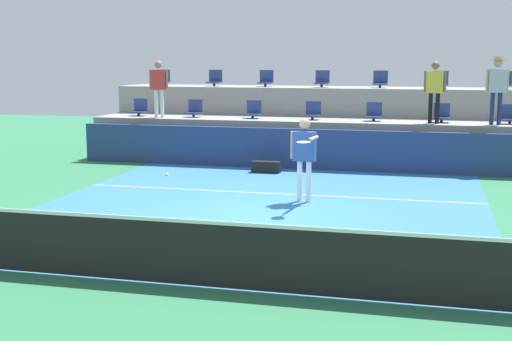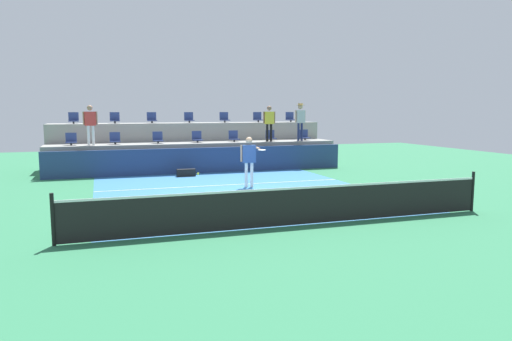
% 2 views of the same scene
% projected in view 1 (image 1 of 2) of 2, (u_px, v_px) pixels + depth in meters
% --- Properties ---
extents(ground_plane, '(40.00, 40.00, 0.00)m').
position_uv_depth(ground_plane, '(250.00, 218.00, 13.04)').
color(ground_plane, '#2D754C').
extents(court_inner_paint, '(9.00, 10.00, 0.01)m').
position_uv_depth(court_inner_paint, '(262.00, 207.00, 14.00)').
color(court_inner_paint, teal).
rests_on(court_inner_paint, ground_plane).
extents(court_service_line, '(9.00, 0.06, 0.00)m').
position_uv_depth(court_service_line, '(277.00, 194.00, 15.34)').
color(court_service_line, white).
rests_on(court_service_line, ground_plane).
extents(tennis_net, '(10.48, 0.08, 1.07)m').
position_uv_depth(tennis_net, '(174.00, 249.00, 9.13)').
color(tennis_net, black).
rests_on(tennis_net, ground_plane).
extents(sponsor_backboard, '(13.00, 0.16, 1.10)m').
position_uv_depth(sponsor_backboard, '(305.00, 149.00, 18.70)').
color(sponsor_backboard, navy).
rests_on(sponsor_backboard, ground_plane).
extents(seating_tier_lower, '(13.00, 1.80, 1.25)m').
position_uv_depth(seating_tier_lower, '(313.00, 141.00, 19.93)').
color(seating_tier_lower, gray).
rests_on(seating_tier_lower, ground_plane).
extents(seating_tier_upper, '(13.00, 1.80, 2.10)m').
position_uv_depth(seating_tier_upper, '(323.00, 121.00, 21.58)').
color(seating_tier_upper, gray).
rests_on(seating_tier_upper, ground_plane).
extents(stadium_chair_lower_far_left, '(0.44, 0.40, 0.52)m').
position_uv_depth(stadium_chair_lower_far_left, '(140.00, 109.00, 21.01)').
color(stadium_chair_lower_far_left, '#2D2D33').
rests_on(stadium_chair_lower_far_left, seating_tier_lower).
extents(stadium_chair_lower_left, '(0.44, 0.40, 0.52)m').
position_uv_depth(stadium_chair_lower_left, '(194.00, 110.00, 20.59)').
color(stadium_chair_lower_left, '#2D2D33').
rests_on(stadium_chair_lower_left, seating_tier_lower).
extents(stadium_chair_lower_mid_left, '(0.44, 0.40, 0.52)m').
position_uv_depth(stadium_chair_lower_mid_left, '(253.00, 111.00, 20.15)').
color(stadium_chair_lower_mid_left, '#2D2D33').
rests_on(stadium_chair_lower_mid_left, seating_tier_lower).
extents(stadium_chair_lower_center, '(0.44, 0.40, 0.52)m').
position_uv_depth(stadium_chair_lower_center, '(313.00, 112.00, 19.73)').
color(stadium_chair_lower_center, '#2D2D33').
rests_on(stadium_chair_lower_center, seating_tier_lower).
extents(stadium_chair_lower_mid_right, '(0.44, 0.40, 0.52)m').
position_uv_depth(stadium_chair_lower_mid_right, '(374.00, 113.00, 19.31)').
color(stadium_chair_lower_mid_right, '#2D2D33').
rests_on(stadium_chair_lower_mid_right, seating_tier_lower).
extents(stadium_chair_lower_right, '(0.44, 0.40, 0.52)m').
position_uv_depth(stadium_chair_lower_right, '(442.00, 115.00, 18.87)').
color(stadium_chair_lower_right, '#2D2D33').
rests_on(stadium_chair_lower_right, seating_tier_lower).
extents(stadium_chair_lower_far_right, '(0.44, 0.40, 0.52)m').
position_uv_depth(stadium_chair_lower_far_right, '(510.00, 116.00, 18.45)').
color(stadium_chair_lower_far_right, '#2D2D33').
rests_on(stadium_chair_lower_far_right, seating_tier_lower).
extents(stadium_chair_upper_far_left, '(0.44, 0.40, 0.52)m').
position_uv_depth(stadium_chair_upper_far_left, '(163.00, 79.00, 22.58)').
color(stadium_chair_upper_far_left, '#2D2D33').
rests_on(stadium_chair_upper_far_left, seating_tier_upper).
extents(stadium_chair_upper_left, '(0.44, 0.40, 0.52)m').
position_uv_depth(stadium_chair_upper_left, '(215.00, 79.00, 22.15)').
color(stadium_chair_upper_left, '#2D2D33').
rests_on(stadium_chair_upper_left, seating_tier_upper).
extents(stadium_chair_upper_mid_left, '(0.44, 0.40, 0.52)m').
position_uv_depth(stadium_chair_upper_mid_left, '(266.00, 80.00, 21.75)').
color(stadium_chair_upper_mid_left, '#2D2D33').
rests_on(stadium_chair_upper_mid_left, seating_tier_upper).
extents(stadium_chair_upper_center, '(0.44, 0.40, 0.52)m').
position_uv_depth(stadium_chair_upper_center, '(322.00, 80.00, 21.32)').
color(stadium_chair_upper_center, '#2D2D33').
rests_on(stadium_chair_upper_center, seating_tier_upper).
extents(stadium_chair_upper_mid_right, '(0.44, 0.40, 0.52)m').
position_uv_depth(stadium_chair_upper_mid_right, '(380.00, 81.00, 20.89)').
color(stadium_chair_upper_mid_right, '#2D2D33').
rests_on(stadium_chair_upper_mid_right, seating_tier_upper).
extents(stadium_chair_upper_right, '(0.44, 0.40, 0.52)m').
position_uv_depth(stadium_chair_upper_right, '(441.00, 81.00, 20.46)').
color(stadium_chair_upper_right, '#2D2D33').
rests_on(stadium_chair_upper_right, seating_tier_upper).
extents(stadium_chair_upper_far_right, '(0.44, 0.40, 0.52)m').
position_uv_depth(stadium_chair_upper_far_right, '(504.00, 82.00, 20.03)').
color(stadium_chair_upper_far_right, '#2D2D33').
rests_on(stadium_chair_upper_far_right, seating_tier_upper).
extents(tennis_player, '(0.61, 1.27, 1.77)m').
position_uv_depth(tennis_player, '(304.00, 151.00, 14.32)').
color(tennis_player, white).
rests_on(tennis_player, ground_plane).
extents(spectator_in_grey, '(0.59, 0.23, 1.67)m').
position_uv_depth(spectator_in_grey, '(159.00, 83.00, 20.33)').
color(spectator_in_grey, white).
rests_on(spectator_in_grey, seating_tier_lower).
extents(spectator_leaning_on_rail, '(0.59, 0.25, 1.66)m').
position_uv_depth(spectator_leaning_on_rail, '(435.00, 86.00, 18.43)').
color(spectator_leaning_on_rail, black).
rests_on(spectator_leaning_on_rail, seating_tier_lower).
extents(spectator_with_hat, '(0.60, 0.50, 1.79)m').
position_uv_depth(spectator_with_hat, '(497.00, 83.00, 18.03)').
color(spectator_with_hat, navy).
rests_on(spectator_with_hat, seating_tier_lower).
extents(tennis_ball, '(0.07, 0.07, 0.07)m').
position_uv_depth(tennis_ball, '(167.00, 175.00, 12.93)').
color(tennis_ball, '#CCE033').
extents(equipment_bag, '(0.76, 0.28, 0.30)m').
position_uv_depth(equipment_bag, '(266.00, 167.00, 18.20)').
color(equipment_bag, black).
rests_on(equipment_bag, ground_plane).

